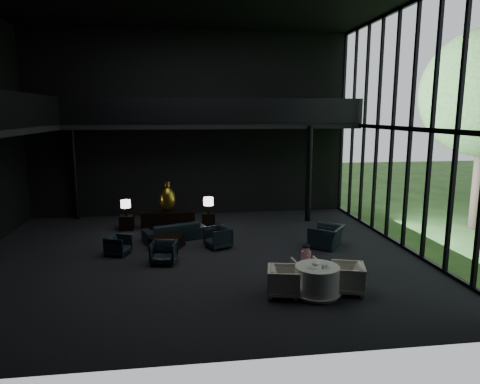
{
  "coord_description": "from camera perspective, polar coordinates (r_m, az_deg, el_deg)",
  "views": [
    {
      "loc": [
        -0.42,
        -13.12,
        4.49
      ],
      "look_at": [
        1.43,
        0.5,
        1.96
      ],
      "focal_mm": 32.0,
      "sensor_mm": 36.0,
      "label": 1
    }
  ],
  "objects": [
    {
      "name": "railing_back",
      "position": [
        17.18,
        -3.02,
        10.77
      ],
      "size": [
        12.0,
        0.06,
        1.0
      ],
      "primitive_type": "cube",
      "color": "black",
      "rests_on": "mezzanine_back"
    },
    {
      "name": "column_nw",
      "position": [
        19.53,
        -21.22,
        2.38
      ],
      "size": [
        0.24,
        0.24,
        4.0
      ],
      "primitive_type": "cylinder",
      "color": "black",
      "rests_on": "floor"
    },
    {
      "name": "column_ne",
      "position": [
        18.07,
        9.16,
        2.36
      ],
      "size": [
        0.24,
        0.24,
        4.0
      ],
      "primitive_type": "cylinder",
      "color": "black",
      "rests_on": "floor"
    },
    {
      "name": "dining_chair_east",
      "position": [
        11.37,
        14.14,
        -10.77
      ],
      "size": [
        1.02,
        1.06,
        0.88
      ],
      "primitive_type": "imported",
      "rotation": [
        0.0,
        0.0,
        -1.86
      ],
      "color": "silver",
      "rests_on": "floor"
    },
    {
      "name": "side_table_left",
      "position": [
        17.35,
        -14.85,
        -3.95
      ],
      "size": [
        0.53,
        0.53,
        0.58
      ],
      "primitive_type": "cube",
      "color": "black",
      "rests_on": "floor"
    },
    {
      "name": "saucer",
      "position": [
        10.87,
        11.68,
        -9.9
      ],
      "size": [
        0.16,
        0.16,
        0.01
      ],
      "primitive_type": "cylinder",
      "rotation": [
        0.0,
        0.0,
        -0.15
      ],
      "color": "white",
      "rests_on": "dining_table"
    },
    {
      "name": "railing_left",
      "position": [
        13.9,
        -27.38,
        9.73
      ],
      "size": [
        0.06,
        12.0,
        1.0
      ],
      "primitive_type": "cube",
      "color": "black",
      "rests_on": "mezzanine_left"
    },
    {
      "name": "table_lamp_left",
      "position": [
        17.09,
        -15.0,
        -1.63
      ],
      "size": [
        0.37,
        0.37,
        0.62
      ],
      "color": "black",
      "rests_on": "side_table_left"
    },
    {
      "name": "coffee_table",
      "position": [
        14.78,
        -9.67,
        -6.57
      ],
      "size": [
        1.23,
        1.23,
        0.42
      ],
      "primitive_type": "cube",
      "rotation": [
        0.0,
        0.0,
        -0.4
      ],
      "color": "black",
      "rests_on": "floor"
    },
    {
      "name": "wall_back",
      "position": [
        19.13,
        -6.53,
        8.88
      ],
      "size": [
        14.0,
        0.04,
        8.0
      ],
      "primitive_type": "cube",
      "color": "black",
      "rests_on": "ground"
    },
    {
      "name": "curtain_wall",
      "position": [
        15.06,
        21.81,
        7.82
      ],
      "size": [
        0.2,
        12.0,
        8.0
      ],
      "primitive_type": null,
      "color": "black",
      "rests_on": "ground"
    },
    {
      "name": "child",
      "position": [
        11.8,
        8.8,
        -8.27
      ],
      "size": [
        0.27,
        0.27,
        0.58
      ],
      "rotation": [
        0.0,
        0.0,
        3.14
      ],
      "color": "pink",
      "rests_on": "dining_chair_north"
    },
    {
      "name": "bronze_urn",
      "position": [
        17.19,
        -9.62,
        -0.86
      ],
      "size": [
        0.63,
        0.63,
        1.18
      ],
      "color": "#B47D2D",
      "rests_on": "console"
    },
    {
      "name": "table_lamp_right",
      "position": [
        17.0,
        -4.23,
        -1.35
      ],
      "size": [
        0.39,
        0.39,
        0.66
      ],
      "color": "black",
      "rests_on": "side_table_right"
    },
    {
      "name": "lounge_armchair_west",
      "position": [
        14.39,
        -15.92,
        -6.88
      ],
      "size": [
        0.74,
        0.76,
        0.62
      ],
      "primitive_type": "imported",
      "rotation": [
        0.0,
        0.0,
        1.21
      ],
      "color": "#162534",
      "rests_on": "floor"
    },
    {
      "name": "plate_a",
      "position": [
        10.84,
        9.62,
        -9.88
      ],
      "size": [
        0.27,
        0.27,
        0.02
      ],
      "primitive_type": "cylinder",
      "rotation": [
        0.0,
        0.0,
        -0.13
      ],
      "color": "white",
      "rests_on": "dining_table"
    },
    {
      "name": "cereal_bowl",
      "position": [
        11.0,
        10.0,
        -9.37
      ],
      "size": [
        0.18,
        0.18,
        0.09
      ],
      "primitive_type": "ellipsoid",
      "color": "white",
      "rests_on": "dining_table"
    },
    {
      "name": "mezzanine_back",
      "position": [
        18.19,
        -3.27,
        8.85
      ],
      "size": [
        12.0,
        2.0,
        0.25
      ],
      "primitive_type": "cube",
      "color": "black",
      "rests_on": "wall_back"
    },
    {
      "name": "dining_chair_north",
      "position": [
        11.86,
        8.81,
        -10.33
      ],
      "size": [
        0.64,
        0.6,
        0.62
      ],
      "primitive_type": "imported",
      "rotation": [
        0.0,
        0.0,
        3.2
      ],
      "color": "silver",
      "rests_on": "floor"
    },
    {
      "name": "lounge_armchair_south",
      "position": [
        13.26,
        -10.14,
        -7.84
      ],
      "size": [
        0.83,
        0.8,
        0.75
      ],
      "primitive_type": "imported",
      "rotation": [
        0.0,
        0.0,
        -0.18
      ],
      "color": "black",
      "rests_on": "floor"
    },
    {
      "name": "wall_front",
      "position": [
        7.15,
        -4.37,
        6.47
      ],
      "size": [
        14.0,
        0.04,
        8.0
      ],
      "primitive_type": "cube",
      "color": "black",
      "rests_on": "ground"
    },
    {
      "name": "side_table_right",
      "position": [
        17.33,
        -4.24,
        -3.68
      ],
      "size": [
        0.51,
        0.51,
        0.56
      ],
      "primitive_type": "cube",
      "color": "black",
      "rests_on": "floor"
    },
    {
      "name": "cream_pot",
      "position": [
        10.8,
        10.99,
        -9.82
      ],
      "size": [
        0.08,
        0.08,
        0.08
      ],
      "primitive_type": "cylinder",
      "rotation": [
        0.0,
        0.0,
        0.37
      ],
      "color": "#99999E",
      "rests_on": "dining_table"
    },
    {
      "name": "dining_table",
      "position": [
        11.1,
        10.21,
        -11.77
      ],
      "size": [
        1.25,
        1.25,
        0.75
      ],
      "color": "white",
      "rests_on": "floor"
    },
    {
      "name": "dining_chair_west",
      "position": [
        10.93,
        5.86,
        -11.5
      ],
      "size": [
        0.92,
        0.96,
        0.84
      ],
      "primitive_type": "imported",
      "rotation": [
        0.0,
        0.0,
        1.36
      ],
      "color": "beige",
      "rests_on": "floor"
    },
    {
      "name": "sofa",
      "position": [
        15.62,
        -8.76,
        -4.7
      ],
      "size": [
        2.39,
        1.43,
        0.9
      ],
      "primitive_type": "imported",
      "rotation": [
        0.0,
        0.0,
        3.49
      ],
      "color": "black",
      "rests_on": "floor"
    },
    {
      "name": "console",
      "position": [
        17.25,
        -9.55,
        -3.67
      ],
      "size": [
        2.1,
        0.48,
        0.67
      ],
      "primitive_type": "cube",
      "color": "black",
      "rests_on": "floor"
    },
    {
      "name": "window_armchair",
      "position": [
        14.88,
        11.45,
        -5.29
      ],
      "size": [
        1.32,
        1.4,
        1.03
      ],
      "primitive_type": "imported",
      "rotation": [
        0.0,
        0.0,
        -2.22
      ],
      "color": "black",
      "rests_on": "floor"
    },
    {
      "name": "plate_b",
      "position": [
        11.17,
        11.26,
        -9.31
      ],
      "size": [
        0.25,
        0.25,
        0.02
      ],
      "primitive_type": "cylinder",
      "rotation": [
        0.0,
        0.0,
        0.07
      ],
      "color": "white",
      "rests_on": "dining_table"
    },
    {
      "name": "lounge_armchair_east",
      "position": [
        14.55,
        -2.96,
        -5.94
      ],
      "size": [
        0.97,
        0.99,
        0.79
      ],
      "primitive_type": "imported",
      "rotation": [
        0.0,
        0.0,
        -1.16
      ],
      "color": "black",
      "rests_on": "floor"
    },
    {
      "name": "floor",
      "position": [
        13.88,
        -5.63,
        -8.52
      ],
      "size": [
        14.0,
        12.0,
        0.02
      ],
      "primitive_type": "cube",
      "color": "black",
      "rests_on": "ground"
    },
    {
      "name": "coffee_cup",
      "position": [
        10.92,
        11.45,
        -9.57
      ],
      "size": [
        0.1,
        0.1,
        0.07
      ],
      "primitive_type": "cylinder",
      "rotation": [
        0.0,
        0.0,
        -0.2
      ],
      "color": "white",
      "rests_on": "saucer"
    }
  ]
}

